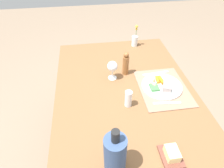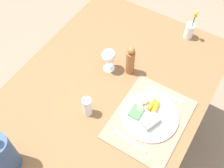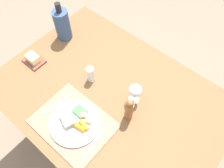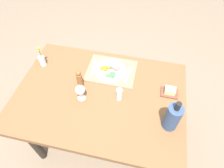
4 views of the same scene
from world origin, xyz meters
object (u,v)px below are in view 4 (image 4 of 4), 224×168
object	(u,v)px
dining_table	(100,101)
butter_dish	(170,91)
salt_shaker	(119,94)
dinner_plate	(110,70)
pepper_mill	(80,80)
cooler_bottle	(173,117)
knife	(94,67)
flower_vase	(42,60)
wine_glass	(80,90)
fork	(128,75)

from	to	relation	value
dining_table	butter_dish	size ratio (longest dim) A/B	10.15
butter_dish	salt_shaker	world-z (taller)	salt_shaker
dinner_plate	pepper_mill	distance (m)	0.29
dinner_plate	butter_dish	size ratio (longest dim) A/B	2.10
cooler_bottle	knife	bearing A→B (deg)	-31.93
knife	flower_vase	size ratio (longest dim) A/B	1.02
salt_shaker	cooler_bottle	bearing A→B (deg)	159.52
cooler_bottle	pepper_mill	bearing A→B (deg)	-15.03
butter_dish	cooler_bottle	size ratio (longest dim) A/B	0.47
knife	wine_glass	world-z (taller)	wine_glass
knife	pepper_mill	distance (m)	0.24
dining_table	wine_glass	xyz separation A→B (m)	(0.12, 0.07, 0.20)
dining_table	fork	world-z (taller)	fork
dinner_plate	butter_dish	world-z (taller)	butter_dish
wine_glass	butter_dish	world-z (taller)	wine_glass
knife	butter_dish	size ratio (longest dim) A/B	1.55
flower_vase	butter_dish	size ratio (longest dim) A/B	1.52
knife	wine_glass	xyz separation A→B (m)	(0.00, 0.33, 0.09)
salt_shaker	pepper_mill	world-z (taller)	pepper_mill
dinner_plate	cooler_bottle	size ratio (longest dim) A/B	0.99
cooler_bottle	pepper_mill	distance (m)	0.73
flower_vase	butter_dish	distance (m)	1.10
fork	flower_vase	bearing A→B (deg)	7.82
cooler_bottle	dining_table	bearing A→B (deg)	-15.91
wine_glass	pepper_mill	distance (m)	0.11
salt_shaker	pepper_mill	xyz separation A→B (m)	(0.32, -0.05, 0.03)
dinner_plate	butter_dish	xyz separation A→B (m)	(-0.50, 0.12, 0.00)
wine_glass	flower_vase	xyz separation A→B (m)	(0.44, -0.27, -0.04)
flower_vase	knife	bearing A→B (deg)	-172.35
dinner_plate	salt_shaker	size ratio (longest dim) A/B	2.47
butter_dish	cooler_bottle	bearing A→B (deg)	91.72
fork	cooler_bottle	distance (m)	0.54
dinner_plate	butter_dish	bearing A→B (deg)	166.25
knife	cooler_bottle	xyz separation A→B (m)	(-0.66, 0.41, 0.10)
dinner_plate	knife	distance (m)	0.15
dining_table	wine_glass	world-z (taller)	wine_glass
fork	salt_shaker	xyz separation A→B (m)	(0.03, 0.24, 0.05)
dinner_plate	pepper_mill	world-z (taller)	pepper_mill
butter_dish	pepper_mill	xyz separation A→B (m)	(0.69, 0.09, 0.06)
knife	butter_dish	distance (m)	0.67
flower_vase	fork	bearing A→B (deg)	-177.34
knife	butter_dish	xyz separation A→B (m)	(-0.65, 0.13, 0.01)
cooler_bottle	butter_dish	bearing A→B (deg)	-88.28
butter_dish	dining_table	bearing A→B (deg)	13.32
dining_table	pepper_mill	bearing A→B (deg)	-12.13
flower_vase	cooler_bottle	bearing A→B (deg)	162.27
dinner_plate	dining_table	bearing A→B (deg)	83.66
cooler_bottle	salt_shaker	bearing A→B (deg)	-20.48
butter_dish	cooler_bottle	world-z (taller)	cooler_bottle
dining_table	dinner_plate	bearing A→B (deg)	-96.34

